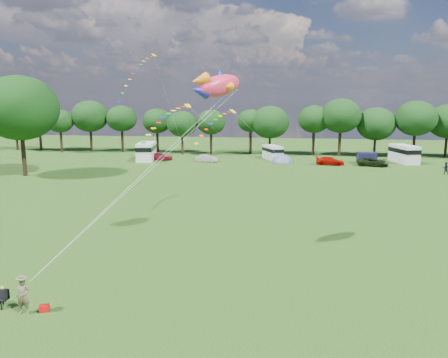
# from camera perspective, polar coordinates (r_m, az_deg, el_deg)

# --- Properties ---
(ground_plane) EXTENTS (180.00, 180.00, 0.00)m
(ground_plane) POSITION_cam_1_polar(r_m,az_deg,el_deg) (27.95, -2.39, -11.08)
(ground_plane) COLOR black
(ground_plane) RESTS_ON ground
(tree_line) EXTENTS (102.98, 10.98, 10.27)m
(tree_line) POSITION_cam_1_polar(r_m,az_deg,el_deg) (80.63, 8.61, 7.58)
(tree_line) COLOR black
(tree_line) RESTS_ON ground
(big_tree) EXTENTS (10.00, 10.00, 13.28)m
(big_tree) POSITION_cam_1_polar(r_m,az_deg,el_deg) (63.89, -25.12, 8.38)
(big_tree) COLOR black
(big_tree) RESTS_ON ground
(car_a) EXTENTS (4.13, 1.94, 1.33)m
(car_a) POSITION_cam_1_polar(r_m,az_deg,el_deg) (74.49, -8.25, 2.97)
(car_a) COLOR maroon
(car_a) RESTS_ON ground
(car_b) EXTENTS (3.36, 1.27, 1.18)m
(car_b) POSITION_cam_1_polar(r_m,az_deg,el_deg) (71.60, -2.29, 2.71)
(car_b) COLOR #9FA2A8
(car_b) RESTS_ON ground
(car_c) EXTENTS (4.41, 2.37, 1.26)m
(car_c) POSITION_cam_1_polar(r_m,az_deg,el_deg) (70.25, 13.68, 2.30)
(car_c) COLOR #B20C04
(car_c) RESTS_ON ground
(car_d) EXTENTS (5.09, 3.11, 1.29)m
(car_d) POSITION_cam_1_polar(r_m,az_deg,el_deg) (70.88, 18.87, 2.11)
(car_d) COLOR black
(car_d) RESTS_ON ground
(campervan_b) EXTENTS (3.51, 6.43, 2.99)m
(campervan_b) POSITION_cam_1_polar(r_m,az_deg,el_deg) (74.47, -10.11, 3.64)
(campervan_b) COLOR white
(campervan_b) RESTS_ON ground
(campervan_c) EXTENTS (3.84, 5.25, 2.37)m
(campervan_c) POSITION_cam_1_polar(r_m,az_deg,el_deg) (74.98, 6.38, 3.53)
(campervan_c) COLOR silver
(campervan_c) RESTS_ON ground
(campervan_d) EXTENTS (3.94, 6.28, 2.86)m
(campervan_d) POSITION_cam_1_polar(r_m,az_deg,el_deg) (76.35, 22.45, 3.12)
(campervan_d) COLOR silver
(campervan_d) RESTS_ON ground
(tent_orange) EXTENTS (2.74, 3.00, 2.14)m
(tent_orange) POSITION_cam_1_polar(r_m,az_deg,el_deg) (72.60, -2.30, 2.36)
(tent_orange) COLOR orange
(tent_orange) RESTS_ON ground
(tent_greyblue) EXTENTS (3.68, 4.03, 2.74)m
(tent_greyblue) POSITION_cam_1_polar(r_m,az_deg,el_deg) (71.12, 7.61, 2.11)
(tent_greyblue) COLOR #4B5D6C
(tent_greyblue) RESTS_ON ground
(awning_navy) EXTENTS (2.86, 2.35, 1.75)m
(awning_navy) POSITION_cam_1_polar(r_m,az_deg,el_deg) (73.55, 18.13, 2.62)
(awning_navy) COLOR black
(awning_navy) RESTS_ON ground
(kite_flyer) EXTENTS (0.71, 0.53, 1.79)m
(kite_flyer) POSITION_cam_1_polar(r_m,az_deg,el_deg) (23.80, -24.76, -13.74)
(kite_flyer) COLOR brown
(kite_flyer) RESTS_ON ground
(camp_chair) EXTENTS (0.46, 0.45, 1.11)m
(camp_chair) POSITION_cam_1_polar(r_m,az_deg,el_deg) (25.04, -26.86, -13.28)
(camp_chair) COLOR #99999E
(camp_chair) RESTS_ON ground
(kite_bag) EXTENTS (0.56, 0.47, 0.34)m
(kite_bag) POSITION_cam_1_polar(r_m,az_deg,el_deg) (23.91, -22.40, -15.35)
(kite_bag) COLOR red
(kite_bag) RESTS_ON ground
(fish_kite) EXTENTS (3.55, 3.51, 2.12)m
(fish_kite) POSITION_cam_1_polar(r_m,az_deg,el_deg) (28.67, -1.11, 12.08)
(fish_kite) COLOR #E5294A
(fish_kite) RESTS_ON ground
(streamer_kite_a) EXTENTS (3.21, 5.53, 5.73)m
(streamer_kite_a) POSITION_cam_1_polar(r_m,az_deg,el_deg) (53.79, -10.96, 13.87)
(streamer_kite_a) COLOR #D6BF00
(streamer_kite_a) RESTS_ON ground
(streamer_kite_b) EXTENTS (4.30, 4.75, 3.82)m
(streamer_kite_b) POSITION_cam_1_polar(r_m,az_deg,el_deg) (45.52, -7.10, 8.09)
(streamer_kite_b) COLOR #FFD900
(streamer_kite_b) RESTS_ON ground
(streamer_kite_c) EXTENTS (3.02, 4.94, 2.79)m
(streamer_kite_c) POSITION_cam_1_polar(r_m,az_deg,el_deg) (38.55, -0.68, 7.66)
(streamer_kite_c) COLOR yellow
(streamer_kite_c) RESTS_ON ground
(walker_a) EXTENTS (0.84, 0.53, 1.70)m
(walker_a) POSITION_cam_1_polar(r_m,az_deg,el_deg) (67.10, 26.94, 1.27)
(walker_a) COLOR black
(walker_a) RESTS_ON ground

